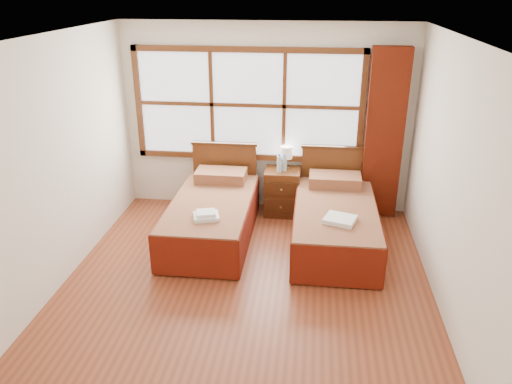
# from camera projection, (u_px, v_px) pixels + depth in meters

# --- Properties ---
(floor) EXTENTS (4.50, 4.50, 0.00)m
(floor) POSITION_uv_depth(u_px,v_px,m) (245.00, 290.00, 5.36)
(floor) COLOR brown
(floor) RESTS_ON ground
(ceiling) EXTENTS (4.50, 4.50, 0.00)m
(ceiling) POSITION_uv_depth(u_px,v_px,m) (242.00, 39.00, 4.34)
(ceiling) COLOR white
(ceiling) RESTS_ON wall_back
(wall_back) EXTENTS (4.00, 0.00, 4.00)m
(wall_back) POSITION_uv_depth(u_px,v_px,m) (266.00, 119.00, 6.91)
(wall_back) COLOR silver
(wall_back) RESTS_ON floor
(wall_left) EXTENTS (0.00, 4.50, 4.50)m
(wall_left) POSITION_uv_depth(u_px,v_px,m) (49.00, 169.00, 5.07)
(wall_left) COLOR silver
(wall_left) RESTS_ON floor
(wall_right) EXTENTS (0.00, 4.50, 4.50)m
(wall_right) POSITION_uv_depth(u_px,v_px,m) (456.00, 187.00, 4.64)
(wall_right) COLOR silver
(wall_right) RESTS_ON floor
(window) EXTENTS (3.16, 0.06, 1.56)m
(window) POSITION_uv_depth(u_px,v_px,m) (248.00, 105.00, 6.82)
(window) COLOR white
(window) RESTS_ON wall_back
(curtain) EXTENTS (0.50, 0.16, 2.30)m
(curtain) POSITION_uv_depth(u_px,v_px,m) (384.00, 135.00, 6.66)
(curtain) COLOR #5B1709
(curtain) RESTS_ON wall_back
(bed_left) EXTENTS (1.01, 2.03, 0.98)m
(bed_left) POSITION_uv_depth(u_px,v_px,m) (213.00, 215.00, 6.40)
(bed_left) COLOR #3F200D
(bed_left) RESTS_ON floor
(bed_right) EXTENTS (1.01, 2.03, 0.98)m
(bed_right) POSITION_uv_depth(u_px,v_px,m) (335.00, 221.00, 6.23)
(bed_right) COLOR #3F200D
(bed_right) RESTS_ON floor
(nightstand) EXTENTS (0.49, 0.48, 0.65)m
(nightstand) POSITION_uv_depth(u_px,v_px,m) (282.00, 192.00, 7.03)
(nightstand) COLOR #562B12
(nightstand) RESTS_ON floor
(towels_left) EXTENTS (0.35, 0.32, 0.09)m
(towels_left) POSITION_uv_depth(u_px,v_px,m) (206.00, 215.00, 5.78)
(towels_left) COLOR white
(towels_left) RESTS_ON bed_left
(towels_right) EXTENTS (0.41, 0.39, 0.05)m
(towels_right) POSITION_uv_depth(u_px,v_px,m) (340.00, 219.00, 5.70)
(towels_right) COLOR white
(towels_right) RESTS_ON bed_right
(lamp) EXTENTS (0.17, 0.17, 0.33)m
(lamp) POSITION_uv_depth(u_px,v_px,m) (286.00, 153.00, 6.86)
(lamp) COLOR gold
(lamp) RESTS_ON nightstand
(bottle_near) EXTENTS (0.07, 0.07, 0.25)m
(bottle_near) POSITION_uv_depth(u_px,v_px,m) (279.00, 164.00, 6.81)
(bottle_near) COLOR #ACCBDD
(bottle_near) RESTS_ON nightstand
(bottle_far) EXTENTS (0.06, 0.06, 0.24)m
(bottle_far) POSITION_uv_depth(u_px,v_px,m) (285.00, 163.00, 6.84)
(bottle_far) COLOR #ACCBDD
(bottle_far) RESTS_ON nightstand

